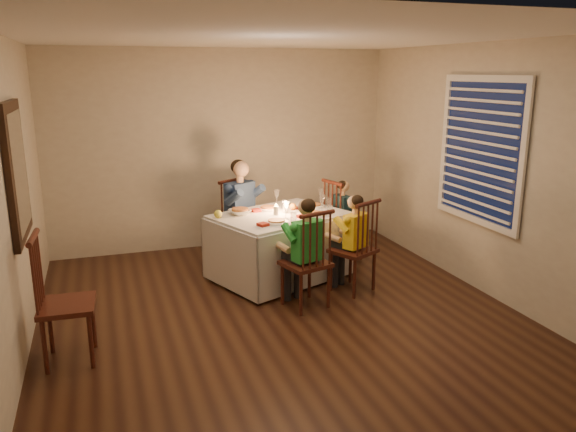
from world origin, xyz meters
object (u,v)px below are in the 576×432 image
object	(u,v)px
chair_end	(342,258)
child_teal	(342,258)
chair_extra	(73,360)
adult	(243,261)
child_yellow	(352,290)
chair_near_left	(305,306)
serving_bowl	(240,212)
child_green	(305,306)
dining_table	(280,232)
chair_adult	(243,261)
chair_near_right	(352,290)

from	to	relation	value
chair_end	child_teal	xyz separation A→B (m)	(0.00, 0.00, 0.00)
chair_extra	adult	bearing A→B (deg)	-41.79
adult	child_yellow	world-z (taller)	adult
chair_end	chair_near_left	bearing A→B (deg)	127.32
serving_bowl	child_green	bearing A→B (deg)	-67.56
chair_end	child_yellow	size ratio (longest dim) A/B	0.96
dining_table	chair_adult	size ratio (longest dim) A/B	1.68
dining_table	chair_end	bearing A→B (deg)	0.23
chair_adult	chair_near_left	bearing A→B (deg)	-111.98
chair_near_left	chair_extra	distance (m)	2.24
chair_near_left	adult	size ratio (longest dim) A/B	0.80
chair_near_right	chair_extra	xyz separation A→B (m)	(-2.83, -0.64, 0.00)
adult	child_green	xyz separation A→B (m)	(0.25, -1.57, 0.00)
chair_adult	chair_near_right	xyz separation A→B (m)	(0.88, -1.33, 0.00)
child_yellow	serving_bowl	distance (m)	1.51
chair_near_left	serving_bowl	distance (m)	1.33
chair_adult	adult	distance (m)	0.00
chair_near_left	child_teal	xyz separation A→B (m)	(0.97, 1.26, 0.00)
serving_bowl	chair_near_left	bearing A→B (deg)	-67.56
chair_end	child_yellow	xyz separation A→B (m)	(-0.34, -1.02, 0.00)
child_green	child_yellow	bearing A→B (deg)	-175.24
chair_extra	child_green	distance (m)	2.24
dining_table	chair_near_right	distance (m)	1.03
chair_near_left	serving_bowl	bearing A→B (deg)	-83.33
chair_extra	chair_end	bearing A→B (deg)	-59.50
dining_table	adult	xyz separation A→B (m)	(-0.27, 0.69, -0.53)
dining_table	adult	size ratio (longest dim) A/B	1.35
chair_extra	child_teal	size ratio (longest dim) A/B	1.08
child_yellow	child_green	bearing A→B (deg)	-6.36
dining_table	chair_adult	xyz separation A→B (m)	(-0.27, 0.69, -0.53)
chair_adult	child_yellow	size ratio (longest dim) A/B	0.96
chair_extra	serving_bowl	xyz separation A→B (m)	(1.79, 1.41, 0.78)
dining_table	child_teal	bearing A→B (deg)	0.23
adult	child_green	world-z (taller)	adult
chair_near_right	child_green	bearing A→B (deg)	-6.36
chair_end	chair_extra	world-z (taller)	chair_extra
chair_near_right	chair_end	world-z (taller)	same
chair_extra	child_teal	world-z (taller)	chair_extra
chair_near_left	chair_adult	bearing A→B (deg)	-96.69
adult	chair_near_left	bearing A→B (deg)	-111.98
child_green	child_teal	world-z (taller)	child_green
chair_extra	serving_bowl	bearing A→B (deg)	-48.98
child_teal	dining_table	bearing A→B (deg)	96.94
chair_near_left	chair_end	distance (m)	1.59
chair_near_left	serving_bowl	world-z (taller)	serving_bowl
chair_near_left	adult	xyz separation A→B (m)	(-0.25, 1.57, 0.00)
child_teal	serving_bowl	bearing A→B (deg)	85.66
chair_end	child_green	distance (m)	1.59
child_green	serving_bowl	distance (m)	1.33
chair_adult	chair_end	bearing A→B (deg)	-45.31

